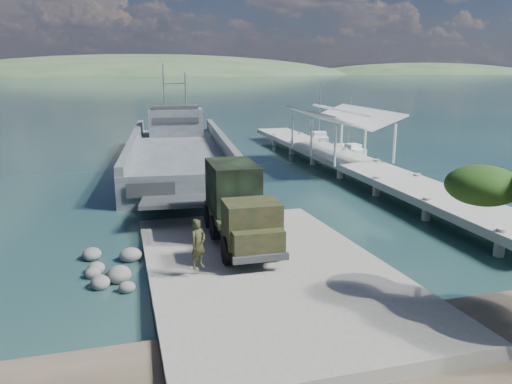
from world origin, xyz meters
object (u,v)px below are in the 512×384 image
object	(u,v)px
landing_craft	(179,158)
sailboat_far	(319,138)
military_truck	(239,205)
sailboat_near	(349,150)
soldier	(198,253)
pier	(344,152)

from	to	relation	value
landing_craft	sailboat_far	distance (m)	21.97
sailboat_far	military_truck	bearing A→B (deg)	-101.95
landing_craft	military_truck	distance (m)	22.33
military_truck	sailboat_near	distance (m)	31.00
landing_craft	military_truck	size ratio (longest dim) A/B	4.30
soldier	sailboat_far	distance (m)	43.29
military_truck	pier	bearing A→B (deg)	52.33
landing_craft	soldier	distance (m)	26.23
landing_craft	military_truck	world-z (taller)	landing_craft
pier	military_truck	size ratio (longest dim) A/B	5.56
sailboat_near	sailboat_far	size ratio (longest dim) A/B	0.84
pier	soldier	world-z (taller)	pier
soldier	sailboat_near	xyz separation A→B (m)	(20.62, 28.98, -1.21)
landing_craft	sailboat_near	bearing A→B (deg)	14.29
military_truck	soldier	bearing A→B (deg)	-122.78
pier	military_truck	bearing A→B (deg)	-128.86
soldier	pier	bearing A→B (deg)	15.47
military_truck	sailboat_far	size ratio (longest dim) A/B	1.11
pier	soldier	bearing A→B (deg)	-127.99
soldier	sailboat_near	size ratio (longest dim) A/B	0.35
military_truck	sailboat_far	xyz separation A→B (m)	(18.26, 34.08, -1.93)
sailboat_far	pier	bearing A→B (deg)	-89.30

